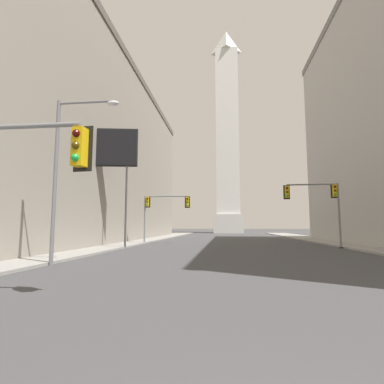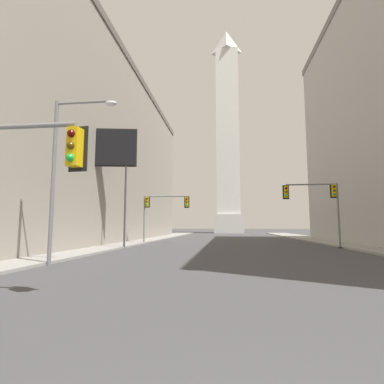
{
  "view_description": "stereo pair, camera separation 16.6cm",
  "coord_description": "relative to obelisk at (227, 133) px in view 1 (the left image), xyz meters",
  "views": [
    {
      "loc": [
        -0.68,
        -1.33,
        1.98
      ],
      "look_at": [
        -6.63,
        51.14,
        7.97
      ],
      "focal_mm": 28.0,
      "sensor_mm": 36.0,
      "label": 1
    },
    {
      "loc": [
        -0.52,
        -1.31,
        1.98
      ],
      "look_at": [
        -6.63,
        51.14,
        7.97
      ],
      "focal_mm": 28.0,
      "sensor_mm": 36.0,
      "label": 2
    }
  ],
  "objects": [
    {
      "name": "building_left",
      "position": [
        -26.02,
        -49.25,
        -17.35
      ],
      "size": [
        27.47,
        58.28,
        23.17
      ],
      "color": "gray",
      "rests_on": "ground_plane"
    },
    {
      "name": "traffic_light_mid_right",
      "position": [
        7.86,
        -56.62,
        -24.47
      ],
      "size": [
        5.0,
        0.51,
        5.87
      ],
      "color": "slate",
      "rests_on": "ground_plane"
    },
    {
      "name": "billboard_sign",
      "position": [
        -11.59,
        -59.14,
        -20.12
      ],
      "size": [
        5.75,
        1.18,
        10.97
      ],
      "color": "#3F3F42",
      "rests_on": "ground_plane"
    },
    {
      "name": "street_lamp",
      "position": [
        -8.99,
        -70.44,
        -23.61
      ],
      "size": [
        3.43,
        0.36,
        8.67
      ],
      "color": "slate",
      "rests_on": "ground_plane"
    },
    {
      "name": "obelisk",
      "position": [
        0.0,
        0.0,
        0.0
      ],
      "size": [
        8.05,
        8.05,
        60.41
      ],
      "color": "silver",
      "rests_on": "ground_plane"
    },
    {
      "name": "sidewalk_left",
      "position": [
        -12.12,
        -53.54,
        -28.87
      ],
      "size": [
        5.0,
        100.38,
        0.15
      ],
      "primitive_type": "cube",
      "color": "gray",
      "rests_on": "ground_plane"
    },
    {
      "name": "traffic_light_mid_left",
      "position": [
        -8.14,
        -51.43,
        -24.78
      ],
      "size": [
        5.39,
        0.52,
        5.45
      ],
      "color": "slate",
      "rests_on": "ground_plane"
    },
    {
      "name": "sidewalk_right",
      "position": [
        12.12,
        -53.54,
        -28.87
      ],
      "size": [
        5.0,
        100.38,
        0.15
      ],
      "primitive_type": "cube",
      "color": "gray",
      "rests_on": "ground_plane"
    }
  ]
}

